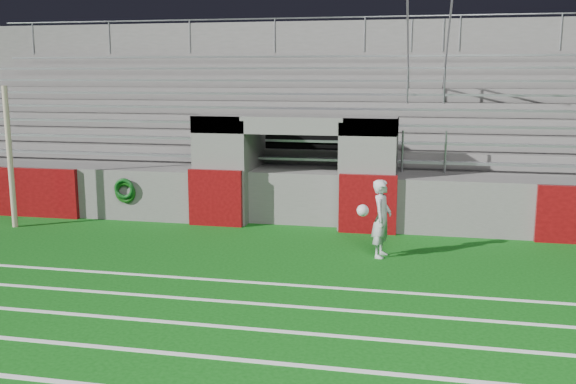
# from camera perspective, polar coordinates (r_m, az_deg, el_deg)

# --- Properties ---
(ground) EXTENTS (90.00, 90.00, 0.00)m
(ground) POSITION_cam_1_polar(r_m,az_deg,el_deg) (12.21, -2.67, -6.55)
(ground) COLOR #0C4D0F
(ground) RESTS_ON ground
(field_post) EXTENTS (0.13, 0.13, 3.31)m
(field_post) POSITION_cam_1_polar(r_m,az_deg,el_deg) (16.27, -23.49, 2.83)
(field_post) COLOR tan
(field_post) RESTS_ON ground
(stadium_structure) EXTENTS (26.00, 8.48, 5.42)m
(stadium_structure) POSITION_cam_1_polar(r_m,az_deg,el_deg) (19.61, 3.14, 4.35)
(stadium_structure) COLOR #5B5957
(stadium_structure) RESTS_ON ground
(goalkeeper_with_ball) EXTENTS (0.71, 0.62, 1.55)m
(goalkeeper_with_ball) POSITION_cam_1_polar(r_m,az_deg,el_deg) (12.72, 8.27, -2.32)
(goalkeeper_with_ball) COLOR #B6BDC0
(goalkeeper_with_ball) RESTS_ON ground
(hose_coil) EXTENTS (0.54, 0.15, 0.63)m
(hose_coil) POSITION_cam_1_polar(r_m,az_deg,el_deg) (16.12, -14.31, 0.13)
(hose_coil) COLOR #0D420D
(hose_coil) RESTS_ON ground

